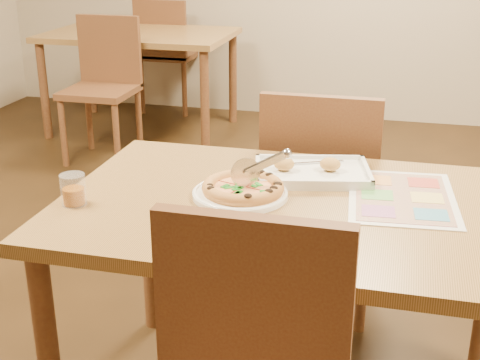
% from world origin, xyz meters
% --- Properties ---
extents(dining_table, '(1.30, 0.85, 0.72)m').
position_xyz_m(dining_table, '(0.00, 0.00, 0.63)').
color(dining_table, olive).
rests_on(dining_table, ground).
extents(chair_far, '(0.42, 0.42, 0.47)m').
position_xyz_m(chair_far, '(-0.00, 0.60, 0.57)').
color(chair_far, brown).
rests_on(chair_far, ground).
extents(bg_table, '(1.30, 0.85, 0.72)m').
position_xyz_m(bg_table, '(-1.60, 2.80, 0.63)').
color(bg_table, olive).
rests_on(bg_table, ground).
extents(bg_chair_near, '(0.42, 0.42, 0.47)m').
position_xyz_m(bg_chair_near, '(-1.60, 2.20, 0.57)').
color(bg_chair_near, brown).
rests_on(bg_chair_near, ground).
extents(bg_chair_far, '(0.42, 0.42, 0.47)m').
position_xyz_m(bg_chair_far, '(-1.60, 3.30, 0.57)').
color(bg_chair_far, brown).
rests_on(bg_chair_far, ground).
extents(plate, '(0.34, 0.34, 0.01)m').
position_xyz_m(plate, '(-0.16, 0.01, 0.73)').
color(plate, white).
rests_on(plate, dining_table).
extents(pizza, '(0.23, 0.23, 0.04)m').
position_xyz_m(pizza, '(-0.15, 0.01, 0.75)').
color(pizza, '#D68E49').
rests_on(pizza, plate).
extents(pizza_cutter, '(0.15, 0.09, 0.10)m').
position_xyz_m(pizza_cutter, '(-0.11, 0.03, 0.81)').
color(pizza_cutter, silver).
rests_on(pizza_cutter, pizza).
extents(appetizer_tray, '(0.39, 0.31, 0.06)m').
position_xyz_m(appetizer_tray, '(0.02, 0.21, 0.73)').
color(appetizer_tray, silver).
rests_on(appetizer_tray, dining_table).
extents(glass_tumbler, '(0.07, 0.07, 0.09)m').
position_xyz_m(glass_tumbler, '(-0.58, -0.16, 0.76)').
color(glass_tumbler, '#89450A').
rests_on(glass_tumbler, dining_table).
extents(menu, '(0.33, 0.43, 0.00)m').
position_xyz_m(menu, '(0.29, 0.11, 0.72)').
color(menu, silver).
rests_on(menu, dining_table).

